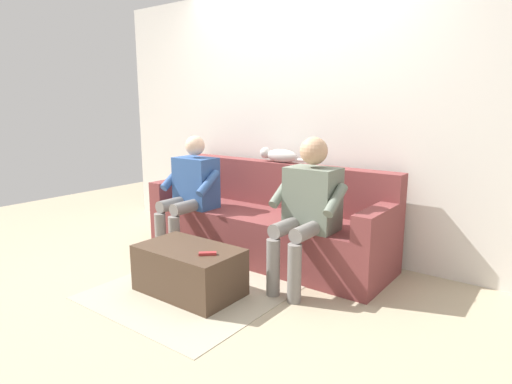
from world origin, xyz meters
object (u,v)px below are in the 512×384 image
couch (267,224)px  person_left_seated (308,204)px  person_right_seated (191,189)px  remote_red (208,254)px  coffee_table (189,270)px  cat_on_backrest (279,155)px

couch → person_left_seated: person_left_seated is taller
person_right_seated → remote_red: person_right_seated is taller
person_right_seated → remote_red: size_ratio=8.91×
coffee_table → person_left_seated: 1.01m
person_right_seated → couch: bearing=-149.9°
person_left_seated → person_right_seated: (1.22, 0.01, -0.03)m
person_right_seated → remote_red: bearing=141.0°
cat_on_backrest → remote_red: 1.40m
person_left_seated → remote_red: size_ratio=9.29×
cat_on_backrest → remote_red: bearing=101.5°
person_left_seated → person_right_seated: 1.23m
couch → cat_on_backrest: bearing=-81.0°
person_left_seated → coffee_table: bearing=46.9°
coffee_table → remote_red: 0.29m
person_left_seated → cat_on_backrest: 0.91m
person_left_seated → cat_on_backrest: size_ratio=2.05×
person_left_seated → cat_on_backrest: bearing=-41.5°
cat_on_backrest → coffee_table: bearing=91.7°
coffee_table → cat_on_backrest: 1.43m
couch → coffee_table: size_ratio=2.98×
coffee_table → person_right_seated: bearing=-46.3°
person_right_seated → cat_on_backrest: bearing=-134.4°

